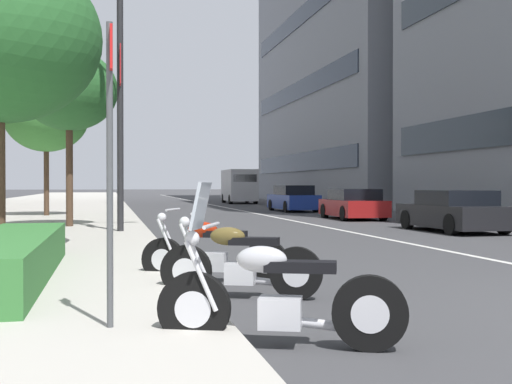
{
  "coord_description": "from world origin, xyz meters",
  "views": [
    {
      "loc": [
        -5.41,
        7.28,
        1.47
      ],
      "look_at": [
        13.39,
        3.07,
        1.25
      ],
      "focal_mm": 46.09,
      "sensor_mm": 36.0,
      "label": 1
    }
  ],
  "objects_px": {
    "motorcycle_far_end_row": "(239,265)",
    "car_lead_in_lane": "(353,205)",
    "car_approaching_light": "(293,199)",
    "street_tree_near_plaza_corner": "(69,90)",
    "motorcycle_by_sign_pole": "(212,254)",
    "motorcycle_under_tarp": "(276,298)",
    "delivery_van_ahead": "(239,185)",
    "street_lamp_with_banners": "(132,61)",
    "street_tree_far_plaza": "(46,117)",
    "car_far_down_avenue": "(454,212)",
    "parking_sign_by_curb": "(110,146)"
  },
  "relations": [
    {
      "from": "car_approaching_light",
      "to": "street_lamp_with_banners",
      "type": "height_order",
      "value": "street_lamp_with_banners"
    },
    {
      "from": "motorcycle_far_end_row",
      "to": "motorcycle_by_sign_pole",
      "type": "relative_size",
      "value": 0.96
    },
    {
      "from": "car_far_down_avenue",
      "to": "street_tree_far_plaza",
      "type": "relative_size",
      "value": 0.74
    },
    {
      "from": "car_far_down_avenue",
      "to": "car_lead_in_lane",
      "type": "height_order",
      "value": "car_far_down_avenue"
    },
    {
      "from": "delivery_van_ahead",
      "to": "street_tree_far_plaza",
      "type": "xyz_separation_m",
      "value": [
        -21.23,
        12.61,
        2.98
      ]
    },
    {
      "from": "motorcycle_under_tarp",
      "to": "car_far_down_avenue",
      "type": "xyz_separation_m",
      "value": [
        12.95,
        -9.06,
        0.16
      ]
    },
    {
      "from": "motorcycle_under_tarp",
      "to": "street_tree_far_plaza",
      "type": "xyz_separation_m",
      "value": [
        23.7,
        4.08,
        3.93
      ]
    },
    {
      "from": "motorcycle_far_end_row",
      "to": "car_far_down_avenue",
      "type": "height_order",
      "value": "car_far_down_avenue"
    },
    {
      "from": "car_approaching_light",
      "to": "parking_sign_by_curb",
      "type": "height_order",
      "value": "parking_sign_by_curb"
    },
    {
      "from": "motorcycle_far_end_row",
      "to": "parking_sign_by_curb",
      "type": "xyz_separation_m",
      "value": [
        -2.12,
        1.63,
        1.4
      ]
    },
    {
      "from": "car_approaching_light",
      "to": "street_lamp_with_banners",
      "type": "relative_size",
      "value": 0.56
    },
    {
      "from": "car_approaching_light",
      "to": "motorcycle_under_tarp",
      "type": "bearing_deg",
      "value": 162.1
    },
    {
      "from": "motorcycle_far_end_row",
      "to": "street_tree_far_plaza",
      "type": "distance_m",
      "value": 21.87
    },
    {
      "from": "motorcycle_under_tarp",
      "to": "delivery_van_ahead",
      "type": "height_order",
      "value": "delivery_van_ahead"
    },
    {
      "from": "parking_sign_by_curb",
      "to": "street_lamp_with_banners",
      "type": "distance_m",
      "value": 13.21
    },
    {
      "from": "delivery_van_ahead",
      "to": "parking_sign_by_curb",
      "type": "height_order",
      "value": "parking_sign_by_curb"
    },
    {
      "from": "motorcycle_under_tarp",
      "to": "car_far_down_avenue",
      "type": "relative_size",
      "value": 0.5
    },
    {
      "from": "motorcycle_far_end_row",
      "to": "car_lead_in_lane",
      "type": "distance_m",
      "value": 19.83
    },
    {
      "from": "motorcycle_under_tarp",
      "to": "street_tree_far_plaza",
      "type": "relative_size",
      "value": 0.37
    },
    {
      "from": "motorcycle_far_end_row",
      "to": "car_lead_in_lane",
      "type": "height_order",
      "value": "car_lead_in_lane"
    },
    {
      "from": "car_lead_in_lane",
      "to": "parking_sign_by_curb",
      "type": "bearing_deg",
      "value": 155.13
    },
    {
      "from": "motorcycle_by_sign_pole",
      "to": "car_far_down_avenue",
      "type": "distance_m",
      "value": 12.68
    },
    {
      "from": "motorcycle_under_tarp",
      "to": "street_lamp_with_banners",
      "type": "height_order",
      "value": "street_lamp_with_banners"
    },
    {
      "from": "motorcycle_by_sign_pole",
      "to": "motorcycle_under_tarp",
      "type": "bearing_deg",
      "value": 113.65
    },
    {
      "from": "car_far_down_avenue",
      "to": "parking_sign_by_curb",
      "type": "bearing_deg",
      "value": 139.1
    },
    {
      "from": "delivery_van_ahead",
      "to": "street_lamp_with_banners",
      "type": "relative_size",
      "value": 0.66
    },
    {
      "from": "car_lead_in_lane",
      "to": "car_approaching_light",
      "type": "bearing_deg",
      "value": 3.5
    },
    {
      "from": "motorcycle_under_tarp",
      "to": "car_approaching_light",
      "type": "bearing_deg",
      "value": -85.45
    },
    {
      "from": "street_tree_near_plaza_corner",
      "to": "street_tree_far_plaza",
      "type": "relative_size",
      "value": 0.97
    },
    {
      "from": "delivery_van_ahead",
      "to": "parking_sign_by_curb",
      "type": "xyz_separation_m",
      "value": [
        -44.44,
        9.97,
        0.42
      ]
    },
    {
      "from": "car_far_down_avenue",
      "to": "street_tree_far_plaza",
      "type": "xyz_separation_m",
      "value": [
        10.74,
        13.14,
        3.77
      ]
    },
    {
      "from": "car_far_down_avenue",
      "to": "street_tree_near_plaza_corner",
      "type": "xyz_separation_m",
      "value": [
        2.89,
        11.74,
        3.84
      ]
    },
    {
      "from": "motorcycle_by_sign_pole",
      "to": "car_approaching_light",
      "type": "height_order",
      "value": "car_approaching_light"
    },
    {
      "from": "car_approaching_light",
      "to": "motorcycle_by_sign_pole",
      "type": "bearing_deg",
      "value": 159.75
    },
    {
      "from": "motorcycle_far_end_row",
      "to": "street_tree_far_plaza",
      "type": "bearing_deg",
      "value": -55.95
    },
    {
      "from": "motorcycle_by_sign_pole",
      "to": "street_tree_near_plaza_corner",
      "type": "height_order",
      "value": "street_tree_near_plaza_corner"
    },
    {
      "from": "motorcycle_far_end_row",
      "to": "street_lamp_with_banners",
      "type": "distance_m",
      "value": 11.65
    },
    {
      "from": "car_approaching_light",
      "to": "street_tree_near_plaza_corner",
      "type": "bearing_deg",
      "value": 138.13
    },
    {
      "from": "motorcycle_by_sign_pole",
      "to": "street_tree_far_plaza",
      "type": "distance_m",
      "value": 20.47
    },
    {
      "from": "street_tree_far_plaza",
      "to": "delivery_van_ahead",
      "type": "bearing_deg",
      "value": -30.7
    },
    {
      "from": "parking_sign_by_curb",
      "to": "street_tree_near_plaza_corner",
      "type": "distance_m",
      "value": 15.63
    },
    {
      "from": "delivery_van_ahead",
      "to": "car_far_down_avenue",
      "type": "bearing_deg",
      "value": -177.72
    },
    {
      "from": "car_approaching_light",
      "to": "delivery_van_ahead",
      "type": "bearing_deg",
      "value": -2.18
    },
    {
      "from": "car_far_down_avenue",
      "to": "delivery_van_ahead",
      "type": "xyz_separation_m",
      "value": [
        31.98,
        0.53,
        0.79
      ]
    },
    {
      "from": "motorcycle_far_end_row",
      "to": "delivery_van_ahead",
      "type": "xyz_separation_m",
      "value": [
        42.31,
        -8.35,
        0.98
      ]
    },
    {
      "from": "motorcycle_by_sign_pole",
      "to": "parking_sign_by_curb",
      "type": "relative_size",
      "value": 0.75
    },
    {
      "from": "parking_sign_by_curb",
      "to": "motorcycle_far_end_row",
      "type": "bearing_deg",
      "value": -37.43
    },
    {
      "from": "car_lead_in_lane",
      "to": "car_approaching_light",
      "type": "distance_m",
      "value": 8.46
    },
    {
      "from": "street_tree_near_plaza_corner",
      "to": "car_lead_in_lane",
      "type": "bearing_deg",
      "value": -67.48
    },
    {
      "from": "car_approaching_light",
      "to": "street_lamp_with_banners",
      "type": "distance_m",
      "value": 18.71
    }
  ]
}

